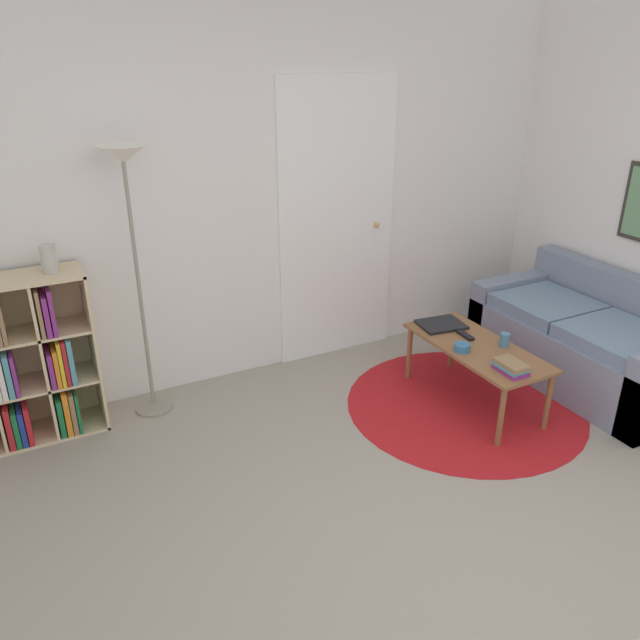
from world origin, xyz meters
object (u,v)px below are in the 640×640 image
at_px(bookshelf, 9,369).
at_px(coffee_table, 476,352).
at_px(couch, 590,342).
at_px(cup, 505,340).
at_px(floor_lamp, 127,193).
at_px(laptop, 441,324).
at_px(vase_on_shelf, 49,259).
at_px(bowl, 462,347).

bearing_deg(bookshelf, coffee_table, -18.93).
relative_size(couch, cup, 16.92).
bearing_deg(couch, floor_lamp, 160.97).
bearing_deg(coffee_table, laptop, 92.64).
height_order(cup, vase_on_shelf, vase_on_shelf).
xyz_separation_m(laptop, vase_on_shelf, (-2.44, 0.59, 0.69)).
relative_size(bookshelf, cup, 11.13).
relative_size(floor_lamp, vase_on_shelf, 10.39).
distance_m(floor_lamp, couch, 3.35).
bearing_deg(floor_lamp, coffee_table, -25.09).
distance_m(laptop, vase_on_shelf, 2.60).
bearing_deg(laptop, couch, -24.77).
bearing_deg(bowl, couch, -4.11).
xyz_separation_m(floor_lamp, couch, (2.96, -1.02, -1.19)).
distance_m(laptop, cup, 0.49).
height_order(floor_lamp, coffee_table, floor_lamp).
relative_size(bookshelf, laptop, 3.06).
xyz_separation_m(bookshelf, vase_on_shelf, (0.33, 0.00, 0.64)).
relative_size(bookshelf, bowl, 10.09).
bearing_deg(couch, vase_on_shelf, 162.96).
bearing_deg(bowl, vase_on_shelf, 157.16).
relative_size(bookshelf, coffee_table, 1.00).
relative_size(cup, vase_on_shelf, 0.56).
relative_size(floor_lamp, couch, 1.10).
xyz_separation_m(bookshelf, laptop, (2.77, -0.59, -0.04)).
relative_size(laptop, bowl, 3.29).
bearing_deg(bowl, coffee_table, 6.73).
height_order(bookshelf, laptop, bookshelf).
bearing_deg(vase_on_shelf, cup, -21.95).
xyz_separation_m(bowl, cup, (0.29, -0.08, 0.02)).
xyz_separation_m(couch, vase_on_shelf, (-3.44, 1.05, 0.85)).
bearing_deg(cup, coffee_table, 148.33).
relative_size(coffee_table, bowl, 10.06).
relative_size(couch, vase_on_shelf, 9.48).
distance_m(coffee_table, bowl, 0.16).
bearing_deg(vase_on_shelf, bookshelf, -179.61).
relative_size(coffee_table, vase_on_shelf, 6.22).
distance_m(floor_lamp, cup, 2.55).
height_order(coffee_table, vase_on_shelf, vase_on_shelf).
relative_size(bowl, vase_on_shelf, 0.62).
relative_size(bookshelf, couch, 0.66).
bearing_deg(laptop, coffee_table, -87.36).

